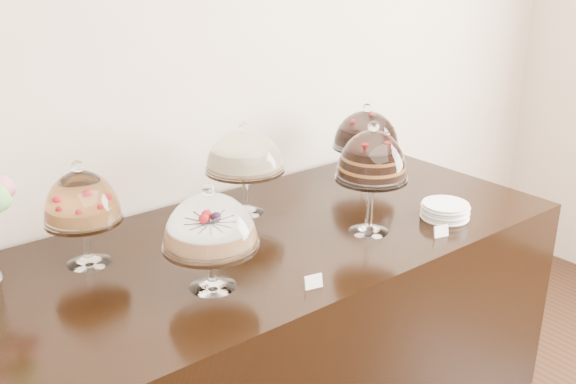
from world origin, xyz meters
TOP-DOWN VIEW (x-y plane):
  - wall_back at (0.00, 3.00)m, footprint 5.00×0.04m
  - display_counter at (0.10, 2.45)m, footprint 2.20×1.00m
  - cake_stand_sugar_sponge at (-0.31, 2.26)m, footprint 0.30×0.30m
  - cake_stand_choco_layer at (0.37, 2.26)m, footprint 0.27×0.27m
  - cake_stand_cheesecake at (0.12, 2.70)m, footprint 0.32×0.32m
  - cake_stand_dark_choco at (0.77, 2.69)m, footprint 0.30×0.30m
  - cake_stand_fruit_tart at (-0.56, 2.66)m, footprint 0.26×0.26m
  - plate_stack at (0.70, 2.16)m, footprint 0.19×0.19m
  - price_card_left at (-0.07, 2.06)m, footprint 0.06×0.03m
  - price_card_right at (0.55, 2.06)m, footprint 0.06×0.03m

SIDE VIEW (x-z plane):
  - display_counter at x=0.10m, z-range 0.00..0.90m
  - price_card_left at x=-0.07m, z-range 0.90..0.94m
  - price_card_right at x=0.55m, z-range 0.90..0.94m
  - plate_stack at x=0.70m, z-range 0.90..0.96m
  - cake_stand_sugar_sponge at x=-0.31m, z-range 0.94..1.28m
  - cake_stand_dark_choco at x=0.77m, z-range 0.94..1.30m
  - cake_stand_fruit_tart at x=-0.56m, z-range 0.94..1.30m
  - cake_stand_cheesecake at x=0.12m, z-range 0.96..1.33m
  - cake_stand_choco_layer at x=0.37m, z-range 0.97..1.40m
  - wall_back at x=0.00m, z-range 0.00..3.00m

